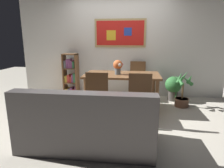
# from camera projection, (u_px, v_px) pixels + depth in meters

# --- Properties ---
(ground_plane) EXTENTS (12.00, 12.00, 0.00)m
(ground_plane) POSITION_uv_depth(u_px,v_px,m) (113.00, 115.00, 3.77)
(ground_plane) COLOR beige
(wall_back_with_painting) EXTENTS (5.20, 0.14, 2.60)m
(wall_back_with_painting) POSITION_uv_depth(u_px,v_px,m) (120.00, 45.00, 4.91)
(wall_back_with_painting) COLOR silver
(wall_back_with_painting) RESTS_ON ground_plane
(dining_table) EXTENTS (1.56, 0.86, 0.74)m
(dining_table) POSITION_uv_depth(u_px,v_px,m) (122.00, 78.00, 4.05)
(dining_table) COLOR brown
(dining_table) RESTS_ON ground_plane
(dining_chair_near_left) EXTENTS (0.40, 0.41, 0.91)m
(dining_chair_near_left) POSITION_uv_depth(u_px,v_px,m) (98.00, 92.00, 3.39)
(dining_chair_near_left) COLOR brown
(dining_chair_near_left) RESTS_ON ground_plane
(dining_chair_near_right) EXTENTS (0.40, 0.41, 0.91)m
(dining_chair_near_right) POSITION_uv_depth(u_px,v_px,m) (140.00, 94.00, 3.31)
(dining_chair_near_right) COLOR brown
(dining_chair_near_right) RESTS_ON ground_plane
(dining_chair_far_right) EXTENTS (0.40, 0.41, 0.91)m
(dining_chair_far_right) POSITION_uv_depth(u_px,v_px,m) (138.00, 77.00, 4.76)
(dining_chair_far_right) COLOR brown
(dining_chair_far_right) RESTS_ON ground_plane
(leather_couch) EXTENTS (1.80, 0.84, 0.84)m
(leather_couch) POSITION_uv_depth(u_px,v_px,m) (87.00, 125.00, 2.63)
(leather_couch) COLOR #514C4C
(leather_couch) RESTS_ON ground_plane
(bookshelf) EXTENTS (0.36, 0.28, 1.10)m
(bookshelf) POSITION_uv_depth(u_px,v_px,m) (71.00, 77.00, 4.92)
(bookshelf) COLOR brown
(bookshelf) RESTS_ON ground_plane
(potted_ivy) EXTENTS (0.39, 0.39, 0.62)m
(potted_ivy) POSITION_uv_depth(u_px,v_px,m) (173.00, 87.00, 4.60)
(potted_ivy) COLOR #4C4742
(potted_ivy) RESTS_ON ground_plane
(potted_palm) EXTENTS (0.39, 0.38, 0.79)m
(potted_palm) POSITION_uv_depth(u_px,v_px,m) (182.00, 94.00, 4.19)
(potted_palm) COLOR brown
(potted_palm) RESTS_ON ground_plane
(flower_vase) EXTENTS (0.21, 0.20, 0.30)m
(flower_vase) POSITION_uv_depth(u_px,v_px,m) (118.00, 66.00, 3.96)
(flower_vase) COLOR slate
(flower_vase) RESTS_ON dining_table
(tv_remote) EXTENTS (0.12, 0.15, 0.02)m
(tv_remote) POSITION_uv_depth(u_px,v_px,m) (134.00, 75.00, 3.82)
(tv_remote) COLOR black
(tv_remote) RESTS_ON dining_table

